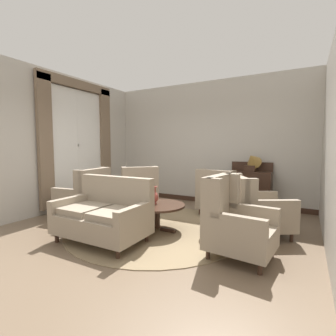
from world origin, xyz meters
TOP-DOWN VIEW (x-y plane):
  - ground at (0.00, 0.00)m, footprint 7.75×7.75m
  - wall_back at (0.00, 2.77)m, footprint 5.44×0.08m
  - wall_left at (-2.64, 0.83)m, footprint 0.08×3.88m
  - wall_right at (2.64, 0.83)m, footprint 0.08×3.88m
  - baseboard_back at (0.00, 2.71)m, footprint 5.28×0.03m
  - area_rug at (0.00, 0.30)m, footprint 3.11×3.11m
  - window_with_curtains at (-2.55, 0.84)m, footprint 0.12×2.12m
  - coffee_table at (0.07, 0.23)m, footprint 0.97×0.97m
  - porcelain_vase at (0.02, 0.23)m, footprint 0.14×0.14m
  - settee at (-0.39, -0.59)m, footprint 1.41×0.85m
  - armchair_near_sideboard at (1.60, 0.85)m, footprint 1.21×1.18m
  - armchair_near_window at (-1.60, 0.16)m, footprint 0.92×0.94m
  - armchair_back_corner at (1.52, -0.17)m, footprint 0.89×0.81m
  - armchair_far_left at (-0.92, 1.07)m, footprint 1.11×1.11m
  - armchair_foreground_right at (0.74, 1.76)m, footprint 0.97×1.05m
  - side_table at (1.09, 0.57)m, footprint 0.59×0.59m
  - sideboard at (1.21, 2.47)m, footprint 0.93×0.40m
  - gramophone at (1.25, 2.39)m, footprint 0.41×0.48m

SIDE VIEW (x-z plane):
  - ground at x=0.00m, z-range 0.00..0.00m
  - area_rug at x=0.00m, z-range 0.00..0.01m
  - baseboard_back at x=0.00m, z-range 0.00..0.12m
  - coffee_table at x=0.07m, z-range 0.16..0.62m
  - side_table at x=1.09m, z-range 0.07..0.73m
  - settee at x=-0.39m, z-range -0.08..0.90m
  - armchair_foreground_right at x=0.74m, z-range -0.08..0.91m
  - armchair_near_sideboard at x=1.60m, z-range -0.08..0.92m
  - armchair_near_window at x=-1.60m, z-range -0.08..0.95m
  - armchair_far_left at x=-0.92m, z-range -0.08..0.96m
  - armchair_back_corner at x=1.52m, z-range -0.08..0.99m
  - sideboard at x=1.21m, z-range -0.04..1.07m
  - porcelain_vase at x=0.02m, z-range 0.44..0.75m
  - gramophone at x=1.25m, z-range 0.89..1.39m
  - wall_back at x=0.00m, z-range 0.00..3.13m
  - wall_left at x=-2.64m, z-range 0.00..3.13m
  - wall_right at x=2.64m, z-range 0.00..3.13m
  - window_with_curtains at x=-2.55m, z-range 0.20..3.13m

